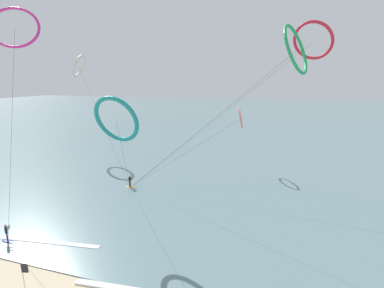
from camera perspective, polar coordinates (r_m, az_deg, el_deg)
The scene contains 11 objects.
sea_water at distance 115.61m, azimuth 12.21°, elevation 5.78°, with size 400.00×200.00×0.08m, color slate.
surfer_navy at distance 30.65m, azimuth -34.01°, elevation -15.23°, with size 1.40×0.72×1.70m.
surfer_amber at distance 38.33m, azimuth -12.74°, elevation -7.68°, with size 1.40×0.63×1.70m.
kite_magenta at distance 37.92m, azimuth -32.90°, elevation 19.64°, with size 8.51×11.31×22.22m.
kite_crimson at distance 41.27m, azimuth 23.73°, elevation 19.01°, with size 25.27×12.20×21.61m.
kite_teal at distance 26.47m, azimuth -15.43°, elevation 4.89°, with size 6.53×10.11×12.94m.
kite_ivory at distance 62.06m, azimuth -22.42°, elevation 14.71°, with size 22.35×20.30×19.26m.
kite_emerald at distance 26.56m, azimuth 20.69°, elevation 17.79°, with size 21.18×7.13×18.96m.
kite_coral at distance 45.37m, azimuth 9.97°, elevation 5.34°, with size 13.59×15.38×9.93m.
beach_flag at distance 21.97m, azimuth -31.39°, elevation -22.60°, with size 0.47×0.14×3.13m.
wave_crest_mid at distance 32.00m, azimuth -34.71°, elevation -15.67°, with size 19.26×0.50×0.12m, color white.
Camera 1 is at (8.78, -5.93, 14.22)m, focal length 25.73 mm.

